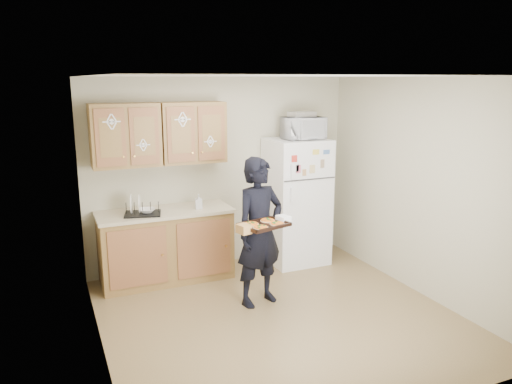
# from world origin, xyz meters

# --- Properties ---
(floor) EXTENTS (3.60, 3.60, 0.00)m
(floor) POSITION_xyz_m (0.00, 0.00, 0.00)
(floor) COLOR brown
(floor) RESTS_ON ground
(ceiling) EXTENTS (3.60, 3.60, 0.00)m
(ceiling) POSITION_xyz_m (0.00, 0.00, 2.50)
(ceiling) COLOR silver
(ceiling) RESTS_ON wall_back
(wall_back) EXTENTS (3.60, 0.04, 2.50)m
(wall_back) POSITION_xyz_m (0.00, 1.80, 1.25)
(wall_back) COLOR #B7B194
(wall_back) RESTS_ON floor
(wall_front) EXTENTS (3.60, 0.04, 2.50)m
(wall_front) POSITION_xyz_m (0.00, -1.80, 1.25)
(wall_front) COLOR #B7B194
(wall_front) RESTS_ON floor
(wall_left) EXTENTS (0.04, 3.60, 2.50)m
(wall_left) POSITION_xyz_m (-1.80, 0.00, 1.25)
(wall_left) COLOR #B7B194
(wall_left) RESTS_ON floor
(wall_right) EXTENTS (0.04, 3.60, 2.50)m
(wall_right) POSITION_xyz_m (1.80, 0.00, 1.25)
(wall_right) COLOR #B7B194
(wall_right) RESTS_ON floor
(refrigerator) EXTENTS (0.75, 0.70, 1.70)m
(refrigerator) POSITION_xyz_m (0.95, 1.43, 0.85)
(refrigerator) COLOR white
(refrigerator) RESTS_ON floor
(base_cabinet) EXTENTS (1.60, 0.60, 0.86)m
(base_cabinet) POSITION_xyz_m (-0.85, 1.48, 0.43)
(base_cabinet) COLOR olive
(base_cabinet) RESTS_ON floor
(countertop) EXTENTS (1.64, 0.64, 0.04)m
(countertop) POSITION_xyz_m (-0.85, 1.48, 0.88)
(countertop) COLOR beige
(countertop) RESTS_ON base_cabinet
(upper_cab_left) EXTENTS (0.80, 0.33, 0.75)m
(upper_cab_left) POSITION_xyz_m (-1.25, 1.61, 1.83)
(upper_cab_left) COLOR olive
(upper_cab_left) RESTS_ON wall_back
(upper_cab_right) EXTENTS (0.80, 0.33, 0.75)m
(upper_cab_right) POSITION_xyz_m (-0.43, 1.61, 1.83)
(upper_cab_right) COLOR olive
(upper_cab_right) RESTS_ON wall_back
(cereal_box) EXTENTS (0.20, 0.07, 0.32)m
(cereal_box) POSITION_xyz_m (1.47, 1.67, 0.16)
(cereal_box) COLOR gold
(cereal_box) RESTS_ON floor
(person) EXTENTS (0.69, 0.54, 1.66)m
(person) POSITION_xyz_m (-0.05, 0.41, 0.83)
(person) COLOR black
(person) RESTS_ON floor
(baking_tray) EXTENTS (0.54, 0.45, 0.04)m
(baking_tray) POSITION_xyz_m (-0.12, 0.12, 1.00)
(baking_tray) COLOR black
(baking_tray) RESTS_ON person
(pizza_front_left) EXTENTS (0.16, 0.16, 0.02)m
(pizza_front_left) POSITION_xyz_m (-0.21, 0.02, 1.01)
(pizza_front_left) COLOR orange
(pizza_front_left) RESTS_ON baking_tray
(pizza_front_right) EXTENTS (0.16, 0.16, 0.02)m
(pizza_front_right) POSITION_xyz_m (0.00, 0.07, 1.01)
(pizza_front_right) COLOR orange
(pizza_front_right) RESTS_ON baking_tray
(pizza_back_left) EXTENTS (0.16, 0.16, 0.02)m
(pizza_back_left) POSITION_xyz_m (-0.25, 0.17, 1.01)
(pizza_back_left) COLOR orange
(pizza_back_left) RESTS_ON baking_tray
(pizza_back_right) EXTENTS (0.16, 0.16, 0.02)m
(pizza_back_right) POSITION_xyz_m (-0.04, 0.22, 1.01)
(pizza_back_right) COLOR orange
(pizza_back_right) RESTS_ON baking_tray
(microwave) EXTENTS (0.52, 0.36, 0.29)m
(microwave) POSITION_xyz_m (1.01, 1.38, 1.84)
(microwave) COLOR white
(microwave) RESTS_ON refrigerator
(foil_pan) EXTENTS (0.34, 0.25, 0.07)m
(foil_pan) POSITION_xyz_m (1.00, 1.41, 2.02)
(foil_pan) COLOR silver
(foil_pan) RESTS_ON microwave
(dish_rack) EXTENTS (0.48, 0.40, 0.17)m
(dish_rack) POSITION_xyz_m (-1.13, 1.39, 0.98)
(dish_rack) COLOR black
(dish_rack) RESTS_ON countertop
(bowl) EXTENTS (0.24, 0.24, 0.05)m
(bowl) POSITION_xyz_m (-1.08, 1.39, 0.94)
(bowl) COLOR silver
(bowl) RESTS_ON dish_rack
(soap_bottle) EXTENTS (0.10, 0.10, 0.18)m
(soap_bottle) POSITION_xyz_m (-0.44, 1.39, 0.99)
(soap_bottle) COLOR white
(soap_bottle) RESTS_ON countertop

